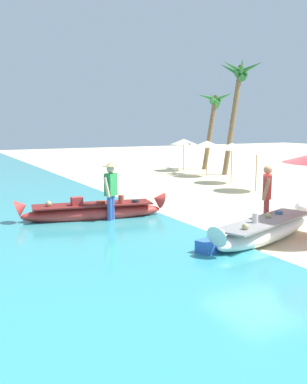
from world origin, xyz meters
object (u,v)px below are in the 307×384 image
palm_tree_leaning_seaward (238,83)px  palm_tree_tall_inland (214,107)px  cooler_box (208,248)px  boat_white_foreground (266,230)px  boat_red_midground (93,211)px  person_vendor_hatted (111,188)px  person_tourist_customer (267,195)px

palm_tree_leaning_seaward → palm_tree_tall_inland: bearing=80.0°
palm_tree_leaning_seaward → cooler_box: (-10.27, -12.03, -4.85)m
boat_white_foreground → boat_red_midground: 4.96m
palm_tree_leaning_seaward → cooler_box: bearing=-130.5°
boat_red_midground → cooler_box: bearing=-76.8°
person_vendor_hatted → person_tourist_customer: bearing=-42.3°
palm_tree_tall_inland → palm_tree_leaning_seaward: bearing=-100.0°
person_tourist_customer → person_vendor_hatted: bearing=137.7°
person_vendor_hatted → cooler_box: size_ratio=3.64×
palm_tree_tall_inland → palm_tree_leaning_seaward: size_ratio=0.77×
palm_tree_leaning_seaward → cooler_box: 16.54m
person_tourist_customer → palm_tree_tall_inland: (8.29, 13.95, 2.82)m
boat_white_foreground → boat_red_midground: boat_white_foreground is taller
cooler_box → boat_white_foreground: bearing=-6.5°
cooler_box → palm_tree_tall_inland: bearing=38.3°
boat_white_foreground → palm_tree_tall_inland: bearing=58.7°
boat_white_foreground → palm_tree_leaning_seaward: bearing=54.4°
boat_red_midground → cooler_box: boat_red_midground is taller
boat_red_midground → person_tourist_customer: (3.52, -3.34, 0.70)m
palm_tree_leaning_seaward → person_tourist_customer: bearing=-125.2°
boat_white_foreground → person_tourist_customer: person_tourist_customer is taller
person_vendor_hatted → palm_tree_tall_inland: bearing=44.1°
palm_tree_tall_inland → cooler_box: bearing=-125.8°
palm_tree_tall_inland → person_tourist_customer: bearing=-120.7°
boat_red_midground → palm_tree_tall_inland: bearing=42.0°
boat_red_midground → palm_tree_tall_inland: palm_tree_tall_inland is taller
boat_white_foreground → person_vendor_hatted: 4.42m
person_tourist_customer → palm_tree_tall_inland: palm_tree_tall_inland is taller
boat_red_midground → cooler_box: size_ratio=9.09×
person_vendor_hatted → cooler_box: person_vendor_hatted is taller
person_vendor_hatted → palm_tree_tall_inland: 16.17m
boat_white_foreground → palm_tree_leaning_seaward: (8.40, 11.72, 4.73)m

